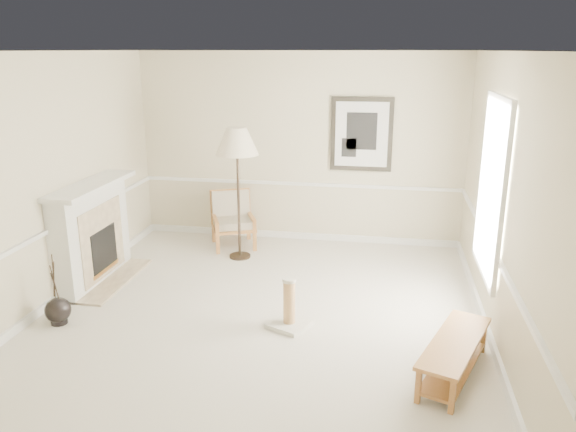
% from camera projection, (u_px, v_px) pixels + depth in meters
% --- Properties ---
extents(ground, '(5.50, 5.50, 0.00)m').
position_uv_depth(ground, '(261.00, 314.00, 6.43)').
color(ground, silver).
rests_on(ground, ground).
extents(room, '(5.04, 5.54, 2.92)m').
position_uv_depth(room, '(273.00, 152.00, 5.95)').
color(room, beige).
rests_on(room, ground).
extents(fireplace, '(0.64, 1.64, 1.31)m').
position_uv_depth(fireplace, '(93.00, 234.00, 7.21)').
color(fireplace, white).
rests_on(fireplace, ground).
extents(floor_vase, '(0.28, 0.28, 0.82)m').
position_uv_depth(floor_vase, '(58.00, 311.00, 6.17)').
color(floor_vase, black).
rests_on(floor_vase, ground).
extents(armchair, '(0.84, 0.86, 0.83)m').
position_uv_depth(armchair, '(232.00, 217.00, 8.61)').
color(armchair, '#AA6437').
rests_on(armchair, ground).
extents(floor_lamp, '(0.70, 0.70, 1.89)m').
position_uv_depth(floor_lamp, '(237.00, 145.00, 7.73)').
color(floor_lamp, black).
rests_on(floor_lamp, ground).
extents(bench, '(0.80, 1.32, 0.36)m').
position_uv_depth(bench, '(454.00, 352.00, 5.16)').
color(bench, '#AA6437').
rests_on(bench, ground).
extents(scratching_post, '(0.53, 0.53, 0.57)m').
position_uv_depth(scratching_post, '(289.00, 311.00, 6.10)').
color(scratching_post, beige).
rests_on(scratching_post, ground).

